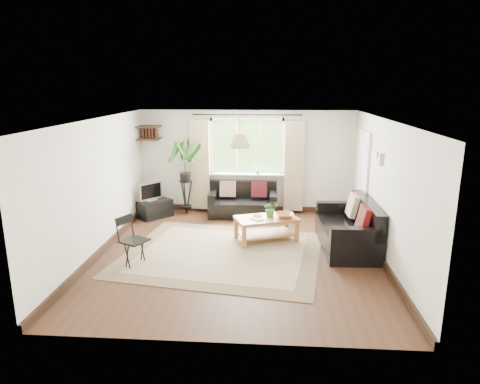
# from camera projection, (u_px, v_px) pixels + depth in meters

# --- Properties ---
(floor) EXTENTS (5.50, 5.50, 0.00)m
(floor) POSITION_uv_depth(u_px,v_px,m) (238.00, 254.00, 7.72)
(floor) COLOR #332011
(floor) RESTS_ON ground
(ceiling) EXTENTS (5.50, 5.50, 0.00)m
(ceiling) POSITION_uv_depth(u_px,v_px,m) (238.00, 120.00, 7.13)
(ceiling) COLOR white
(ceiling) RESTS_ON floor
(wall_back) EXTENTS (5.00, 0.02, 2.40)m
(wall_back) POSITION_uv_depth(u_px,v_px,m) (247.00, 162.00, 10.09)
(wall_back) COLOR beige
(wall_back) RESTS_ON floor
(wall_front) EXTENTS (5.00, 0.02, 2.40)m
(wall_front) POSITION_uv_depth(u_px,v_px,m) (220.00, 248.00, 4.77)
(wall_front) COLOR beige
(wall_front) RESTS_ON floor
(wall_left) EXTENTS (0.02, 5.50, 2.40)m
(wall_left) POSITION_uv_depth(u_px,v_px,m) (98.00, 187.00, 7.60)
(wall_left) COLOR beige
(wall_left) RESTS_ON floor
(wall_right) EXTENTS (0.02, 5.50, 2.40)m
(wall_right) POSITION_uv_depth(u_px,v_px,m) (385.00, 192.00, 7.26)
(wall_right) COLOR beige
(wall_right) RESTS_ON floor
(rug) EXTENTS (3.85, 3.44, 0.02)m
(rug) POSITION_uv_depth(u_px,v_px,m) (222.00, 253.00, 7.71)
(rug) COLOR beige
(rug) RESTS_ON floor
(window) EXTENTS (2.50, 0.16, 2.16)m
(window) POSITION_uv_depth(u_px,v_px,m) (247.00, 147.00, 9.96)
(window) COLOR white
(window) RESTS_ON wall_back
(door) EXTENTS (0.06, 0.96, 2.06)m
(door) POSITION_uv_depth(u_px,v_px,m) (362.00, 181.00, 8.95)
(door) COLOR silver
(door) RESTS_ON wall_right
(corner_shelf) EXTENTS (0.50, 0.50, 0.34)m
(corner_shelf) POSITION_uv_depth(u_px,v_px,m) (149.00, 133.00, 9.83)
(corner_shelf) COLOR black
(corner_shelf) RESTS_ON wall_back
(pendant_lamp) EXTENTS (0.36, 0.36, 0.54)m
(pendant_lamp) POSITION_uv_depth(u_px,v_px,m) (240.00, 138.00, 7.61)
(pendant_lamp) COLOR beige
(pendant_lamp) RESTS_ON ceiling
(wall_sconce) EXTENTS (0.12, 0.12, 0.28)m
(wall_sconce) POSITION_uv_depth(u_px,v_px,m) (379.00, 157.00, 7.42)
(wall_sconce) COLOR beige
(wall_sconce) RESTS_ON wall_right
(sofa_back) EXTENTS (1.56, 0.80, 0.73)m
(sofa_back) POSITION_uv_depth(u_px,v_px,m) (243.00, 201.00, 9.86)
(sofa_back) COLOR black
(sofa_back) RESTS_ON floor
(sofa_right) EXTENTS (1.85, 0.97, 0.86)m
(sofa_right) POSITION_uv_depth(u_px,v_px,m) (347.00, 226.00, 7.91)
(sofa_right) COLOR black
(sofa_right) RESTS_ON floor
(coffee_table) EXTENTS (1.31, 1.00, 0.48)m
(coffee_table) POSITION_uv_depth(u_px,v_px,m) (266.00, 229.00, 8.31)
(coffee_table) COLOR brown
(coffee_table) RESTS_ON floor
(table_plant) EXTENTS (0.32, 0.29, 0.31)m
(table_plant) POSITION_uv_depth(u_px,v_px,m) (271.00, 209.00, 8.29)
(table_plant) COLOR #386B2A
(table_plant) RESTS_ON coffee_table
(bowl) EXTENTS (0.38, 0.38, 0.08)m
(bowl) POSITION_uv_depth(u_px,v_px,m) (285.00, 215.00, 8.24)
(bowl) COLOR #986034
(bowl) RESTS_ON coffee_table
(book_a) EXTENTS (0.29, 0.29, 0.02)m
(book_a) POSITION_uv_depth(u_px,v_px,m) (253.00, 220.00, 8.07)
(book_a) COLOR silver
(book_a) RESTS_ON coffee_table
(book_b) EXTENTS (0.19, 0.24, 0.02)m
(book_b) POSITION_uv_depth(u_px,v_px,m) (253.00, 216.00, 8.30)
(book_b) COLOR brown
(book_b) RESTS_ON coffee_table
(tv_stand) EXTENTS (0.80, 0.83, 0.40)m
(tv_stand) POSITION_uv_depth(u_px,v_px,m) (155.00, 209.00, 9.79)
(tv_stand) COLOR black
(tv_stand) RESTS_ON floor
(tv) EXTENTS (0.52, 0.56, 0.44)m
(tv) POSITION_uv_depth(u_px,v_px,m) (150.00, 191.00, 9.69)
(tv) COLOR #A5A5AA
(tv) RESTS_ON tv_stand
(palm_stand) EXTENTS (0.75, 0.75, 1.74)m
(palm_stand) POSITION_uv_depth(u_px,v_px,m) (185.00, 178.00, 9.88)
(palm_stand) COLOR black
(palm_stand) RESTS_ON floor
(folding_chair) EXTENTS (0.58, 0.58, 0.84)m
(folding_chair) POSITION_uv_depth(u_px,v_px,m) (134.00, 242.00, 7.15)
(folding_chair) COLOR black
(folding_chair) RESTS_ON floor
(sill_plant) EXTENTS (0.14, 0.10, 0.27)m
(sill_plant) POSITION_uv_depth(u_px,v_px,m) (257.00, 168.00, 9.99)
(sill_plant) COLOR #2D6023
(sill_plant) RESTS_ON window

